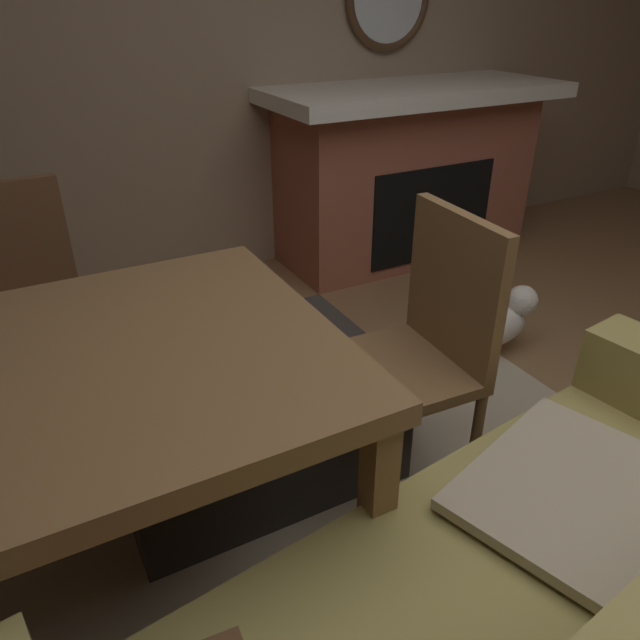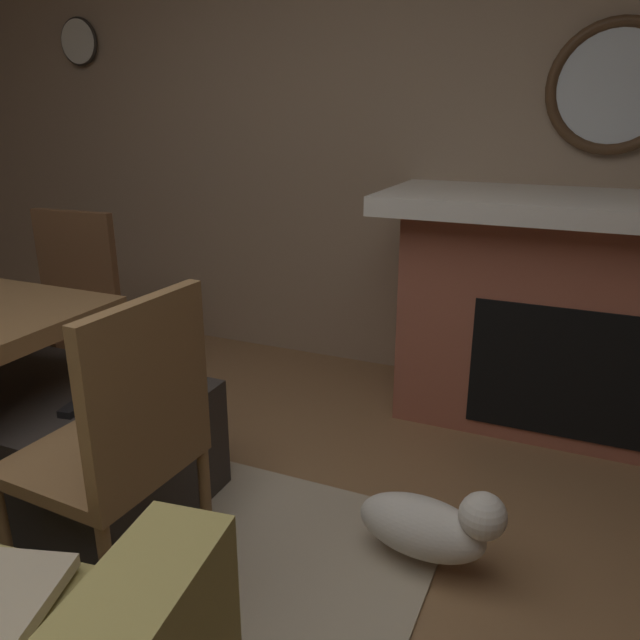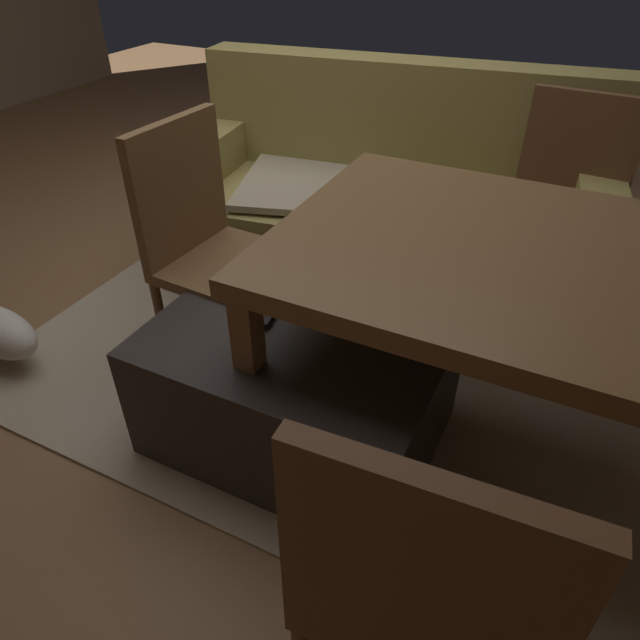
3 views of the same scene
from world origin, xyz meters
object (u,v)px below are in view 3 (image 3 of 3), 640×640
Objects in this scene: couch at (386,209)px; tv_remote at (269,312)px; dining_table at (528,277)px; dining_chair_south at (424,580)px; dining_chair_north at (563,202)px; ottoman_coffee_table at (298,387)px; dining_chair_west at (209,237)px.

couch is 1.12m from tv_remote.
dining_table is 1.53× the size of dining_chair_south.
tv_remote is at bearing -88.79° from couch.
dining_chair_south is 1.80m from dining_chair_north.
ottoman_coffee_table is 0.98× the size of dining_chair_north.
couch reaches higher than dining_chair_west.
ottoman_coffee_table is at bearing -31.51° from tv_remote.
tv_remote is (-0.13, 0.05, 0.23)m from ottoman_coffee_table.
dining_table is at bearing 23.82° from ottoman_coffee_table.
couch is 0.78m from dining_chair_north.
couch reaches higher than dining_chair_south.
couch is 1.18m from ottoman_coffee_table.
dining_chair_south and dining_chair_north have the same top height.
couch is 12.68× the size of tv_remote.
dining_chair_west is at bearing 179.74° from dining_table.
ottoman_coffee_table is 1.35m from dining_chair_north.
ottoman_coffee_table is 0.79m from dining_table.
dining_table is 0.91m from dining_chair_north.
tv_remote is at bearing 157.16° from ottoman_coffee_table.
couch reaches higher than tv_remote.
dining_chair_south is (0.76, -1.80, 0.19)m from couch.
dining_table is (0.73, 0.21, 0.21)m from tv_remote.
dining_chair_south is at bearing -46.36° from ottoman_coffee_table.
dining_chair_west is at bearing 140.86° from dining_chair_south.
couch is 2.18× the size of dining_chair_west.
dining_chair_west and dining_chair_north have the same top height.
tv_remote is at bearing -29.74° from dining_chair_west.
ottoman_coffee_table is 0.65m from dining_chair_west.
dining_table is (0.75, -0.90, 0.33)m from couch.
dining_chair_north is (0.61, 1.16, 0.31)m from ottoman_coffee_table.
ottoman_coffee_table is 0.98× the size of dining_chair_south.
dining_chair_south is at bearing -51.88° from tv_remote.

